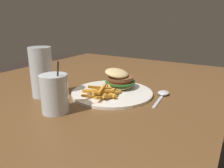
# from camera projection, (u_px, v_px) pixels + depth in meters

# --- Properties ---
(dining_table) EXTENTS (1.47, 1.09, 0.75)m
(dining_table) POSITION_uv_depth(u_px,v_px,m) (86.00, 106.00, 0.95)
(dining_table) COLOR brown
(dining_table) RESTS_ON ground_plane
(meal_plate_near) EXTENTS (0.31, 0.31, 0.09)m
(meal_plate_near) POSITION_uv_depth(u_px,v_px,m) (115.00, 87.00, 0.86)
(meal_plate_near) COLOR white
(meal_plate_near) RESTS_ON dining_table
(beer_glass) EXTENTS (0.08, 0.08, 0.18)m
(beer_glass) POSITION_uv_depth(u_px,v_px,m) (42.00, 73.00, 0.80)
(beer_glass) COLOR silver
(beer_glass) RESTS_ON dining_table
(juice_glass) EXTENTS (0.09, 0.09, 0.16)m
(juice_glass) POSITION_uv_depth(u_px,v_px,m) (55.00, 95.00, 0.67)
(juice_glass) COLOR silver
(juice_glass) RESTS_ON dining_table
(spoon) EXTENTS (0.17, 0.05, 0.02)m
(spoon) POSITION_uv_depth(u_px,v_px,m) (163.00, 94.00, 0.83)
(spoon) COLOR silver
(spoon) RESTS_ON dining_table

